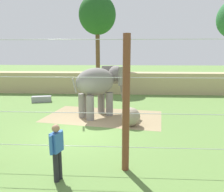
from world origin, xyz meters
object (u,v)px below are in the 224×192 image
(elephant, at_px, (100,83))
(zookeeper, at_px, (57,150))
(enrichment_ball, at_px, (131,117))
(feed_trough, at_px, (42,99))

(elephant, bearing_deg, zookeeper, -94.01)
(enrichment_ball, height_order, zookeeper, zookeeper)
(elephant, xyz_separation_m, zookeeper, (-0.47, -6.75, -0.97))
(zookeeper, distance_m, feed_trough, 11.01)
(elephant, xyz_separation_m, feed_trough, (-4.79, 3.35, -1.67))
(elephant, bearing_deg, enrichment_ball, -46.13)
(zookeeper, bearing_deg, feed_trough, 113.14)
(elephant, distance_m, enrichment_ball, 2.90)
(feed_trough, bearing_deg, enrichment_ball, -38.33)
(enrichment_ball, xyz_separation_m, feed_trough, (-6.54, 5.17, -0.25))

